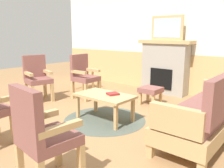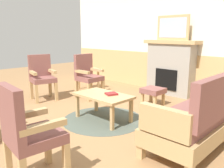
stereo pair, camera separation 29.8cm
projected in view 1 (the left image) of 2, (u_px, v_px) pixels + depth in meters
The scene contains 13 objects.
ground_plane at pixel (99, 119), 3.99m from camera, with size 14.00×14.00×0.00m, color #997047.
wall_back at pixel (171, 39), 5.66m from camera, with size 7.20×0.14×2.70m.
fireplace at pixel (165, 66), 5.61m from camera, with size 1.30×0.44×1.28m.
framed_picture at pixel (167, 28), 5.42m from camera, with size 0.80×0.04×0.56m.
couch at pixel (207, 113), 3.09m from camera, with size 0.70×1.80×0.98m.
coffee_table at pixel (105, 98), 3.86m from camera, with size 0.96×0.56×0.44m.
round_rug at pixel (105, 119), 3.94m from camera, with size 1.38×1.38×0.01m, color #4C564C.
book_on_table at pixel (113, 94), 3.84m from camera, with size 0.17×0.18×0.03m, color maroon.
footstool at pixel (151, 91), 4.74m from camera, with size 0.40×0.40×0.36m.
armchair_near_fireplace at pixel (37, 76), 4.98m from camera, with size 0.58×0.58×0.98m.
armchair_by_window_left at pixel (84, 74), 5.20m from camera, with size 0.48×0.48×0.98m.
armchair_front_center at pixel (41, 133), 2.13m from camera, with size 0.53×0.53×0.98m.
side_table at pixel (83, 73), 5.99m from camera, with size 0.44×0.44×0.55m.
Camera 1 is at (2.60, -2.75, 1.42)m, focal length 37.38 mm.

